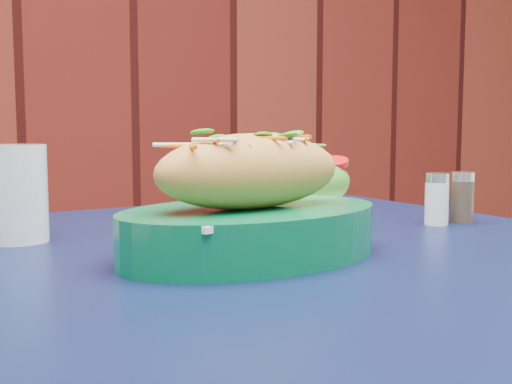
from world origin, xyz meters
name	(u,v)px	position (x,y,z in m)	size (l,w,h in m)	color
cafe_table	(274,320)	(0.07, 1.30, 0.66)	(0.86, 0.86, 0.75)	black
banh_mi_basket	(252,208)	(0.01, 1.25, 0.80)	(0.32, 0.24, 0.13)	#055F36
salad_plate	(303,187)	(0.22, 1.49, 0.79)	(0.20, 0.20, 0.10)	white
water_glass	(17,194)	(-0.19, 1.45, 0.81)	(0.07, 0.07, 0.11)	silver
salt_shaker	(437,199)	(0.33, 1.32, 0.78)	(0.03, 0.03, 0.07)	white
pepper_shaker	(462,197)	(0.37, 1.32, 0.78)	(0.03, 0.03, 0.07)	#3F3326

